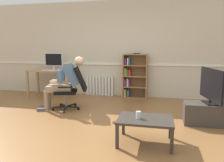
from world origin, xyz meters
TOP-DOWN VIEW (x-y plane):
  - ground_plane at (0.00, 0.00)m, footprint 18.00×18.00m
  - back_wall at (0.00, 2.65)m, footprint 12.00×0.13m
  - computer_desk at (-1.94, 2.15)m, footprint 1.28×0.62m
  - imac_monitor at (-1.88, 2.23)m, footprint 0.54×0.14m
  - keyboard at (-1.92, 2.01)m, footprint 0.38×0.12m
  - computer_mouse at (-1.64, 2.03)m, footprint 0.06×0.10m
  - bookshelf at (0.41, 2.44)m, footprint 0.67×0.29m
  - radiator at (-0.60, 2.54)m, footprint 0.81×0.08m
  - office_chair at (-0.79, 0.96)m, footprint 0.79×0.65m
  - person_seated at (-0.95, 0.92)m, footprint 1.05×0.56m
  - tv_stand at (2.03, 0.59)m, footprint 0.89×0.43m
  - tv_screen at (2.03, 0.59)m, footprint 0.26×0.92m
  - coffee_table at (0.94, -0.47)m, footprint 0.79×0.58m
  - drinking_glass at (0.84, -0.49)m, footprint 0.07×0.07m

SIDE VIEW (x-z plane):
  - ground_plane at x=0.00m, z-range 0.00..0.00m
  - tv_stand at x=2.03m, z-range 0.00..0.39m
  - radiator at x=-0.60m, z-range 0.00..0.56m
  - coffee_table at x=0.94m, z-range 0.14..0.52m
  - drinking_glass at x=0.84m, z-range 0.38..0.48m
  - office_chair at x=-0.79m, z-range 0.04..1.01m
  - bookshelf at x=0.41m, z-range -0.02..1.23m
  - person_seated at x=-0.95m, z-range 0.05..1.24m
  - computer_desk at x=-1.94m, z-range 0.27..1.02m
  - tv_screen at x=2.03m, z-range 0.41..1.04m
  - keyboard at x=-1.92m, z-range 0.76..0.78m
  - computer_mouse at x=-1.64m, z-range 0.76..0.79m
  - imac_monitor at x=-1.88m, z-range 0.79..1.27m
  - back_wall at x=0.00m, z-range 0.00..2.70m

